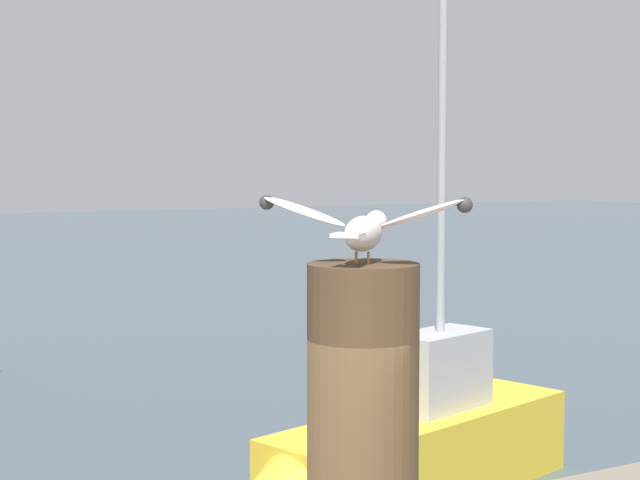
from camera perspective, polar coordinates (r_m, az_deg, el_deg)
mooring_post at (r=2.90m, az=2.46°, el=-10.42°), size 0.32×0.32×0.92m
seagull at (r=2.81m, az=2.52°, el=0.89°), size 0.49×0.53×0.19m
boat_yellow at (r=8.97m, az=4.70°, el=-11.91°), size 4.04×1.92×4.74m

